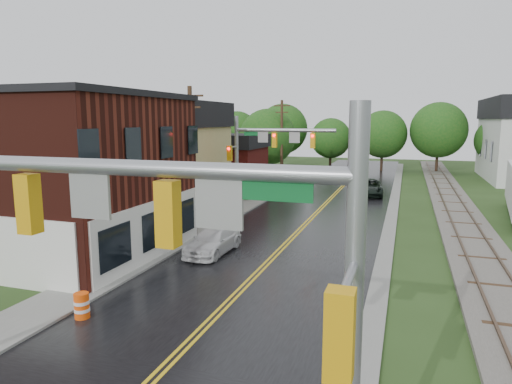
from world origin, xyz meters
The scene contains 18 objects.
main_road centered at (0.00, 30.00, 0.00)m, with size 10.00×90.00×0.02m, color black.
curb_right centered at (5.40, 35.00, 0.00)m, with size 0.80×70.00×0.12m, color gray.
sidewalk_left centered at (-6.20, 25.00, 0.00)m, with size 2.40×50.00×0.12m, color gray.
brick_building centered at (-12.48, 15.00, 4.15)m, with size 14.30×10.30×8.30m.
yellow_house centered at (-11.00, 26.00, 3.20)m, with size 8.00×7.00×6.40m, color tan.
darkred_building centered at (-10.00, 35.00, 2.20)m, with size 7.00×6.00×4.40m, color #3F0F0C.
railroad centered at (10.00, 35.00, 0.11)m, with size 3.20×80.00×0.30m.
traffic_signal_near centered at (3.47, 2.00, 4.97)m, with size 7.34×0.30×7.20m.
traffic_signal_far centered at (-3.47, 27.00, 4.97)m, with size 7.34×0.43×7.20m.
utility_pole_b centered at (-6.80, 22.00, 4.72)m, with size 1.80×0.28×9.00m.
utility_pole_c centered at (-6.80, 44.00, 4.72)m, with size 1.80×0.28×9.00m.
tree_left_a centered at (-19.85, 21.90, 5.11)m, with size 6.80×6.80×8.67m.
tree_left_b centered at (-17.85, 31.90, 5.72)m, with size 7.60×7.60×9.69m.
tree_left_c centered at (-13.85, 39.90, 4.51)m, with size 6.00×6.00×7.65m.
tree_left_e centered at (-8.85, 45.90, 4.81)m, with size 6.40×6.40×8.16m.
suv_dark centered at (3.01, 38.38, 0.75)m, with size 2.49×5.39×1.50m, color black.
pickup_white centered at (-3.20, 17.11, 0.64)m, with size 1.80×4.43×1.29m, color silver.
construction_barrel centered at (-4.40, 8.34, 0.46)m, with size 0.52×0.52×0.93m, color #F24D0A.
Camera 1 is at (6.21, -4.17, 6.96)m, focal length 32.00 mm.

